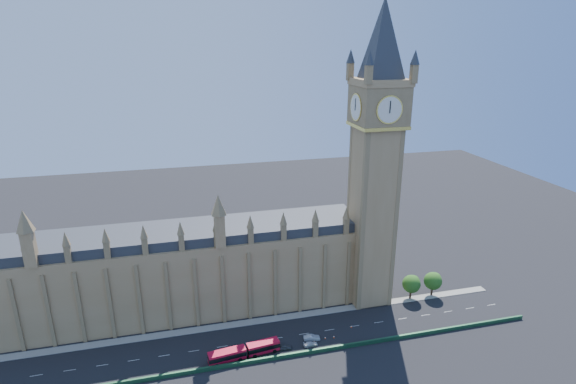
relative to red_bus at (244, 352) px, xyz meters
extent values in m
plane|color=black|center=(6.59, 5.96, -1.77)|extent=(400.00, 400.00, 0.00)
cube|color=#9A784A|center=(-18.41, 27.96, 10.73)|extent=(120.00, 20.00, 25.00)
cube|color=#2D3035|center=(-18.41, 27.96, 24.73)|extent=(120.00, 18.00, 3.00)
cube|color=#9A784A|center=(44.59, 19.96, 27.23)|extent=(12.00, 12.00, 58.00)
cube|color=olive|center=(44.59, 19.96, 62.23)|extent=(14.00, 14.00, 12.00)
cylinder|color=silver|center=(44.59, 12.81, 62.23)|extent=(7.20, 0.30, 7.20)
cube|color=#9A784A|center=(44.59, 19.96, 69.23)|extent=(14.50, 14.50, 2.00)
cube|color=#1E4C2D|center=(6.59, -3.04, -1.17)|extent=(160.00, 0.60, 1.20)
cube|color=gray|center=(6.59, 15.46, -1.69)|extent=(160.00, 3.00, 0.16)
cylinder|color=#382619|center=(58.59, 15.96, 0.23)|extent=(0.70, 0.70, 4.00)
sphere|color=#1D4612|center=(58.59, 15.96, 3.73)|extent=(6.00, 6.00, 6.00)
sphere|color=#1D4612|center=(59.39, 16.26, 4.33)|extent=(4.38, 4.38, 4.38)
cylinder|color=#382619|center=(66.59, 15.96, 0.23)|extent=(0.70, 0.70, 4.00)
sphere|color=#1D4612|center=(66.59, 15.96, 3.73)|extent=(6.00, 6.00, 6.00)
sphere|color=#1D4612|center=(67.39, 16.26, 4.33)|extent=(4.38, 4.38, 4.38)
cube|color=red|center=(-4.76, -0.59, -0.09)|extent=(10.33, 4.01, 3.35)
cube|color=red|center=(5.34, 0.66, -0.09)|extent=(9.22, 3.87, 3.35)
cube|color=black|center=(-4.76, -0.59, 0.31)|extent=(10.38, 4.06, 1.27)
cube|color=black|center=(5.34, 0.66, 0.31)|extent=(9.27, 3.93, 1.27)
cylinder|color=black|center=(0.01, 0.00, -0.26)|extent=(1.19, 2.77, 2.68)
cylinder|color=black|center=(-7.78, -2.37, -1.21)|extent=(1.15, 0.47, 1.12)
cylinder|color=black|center=(-8.12, 0.40, -1.21)|extent=(1.15, 0.47, 1.12)
cylinder|color=black|center=(-1.39, -1.58, -1.21)|extent=(1.15, 0.47, 1.12)
cylinder|color=black|center=(-1.73, 1.19, -1.21)|extent=(1.15, 0.47, 1.12)
cylinder|color=black|center=(2.67, -1.08, -1.21)|extent=(1.15, 0.47, 1.12)
cylinder|color=black|center=(2.33, 1.70, -1.21)|extent=(1.15, 0.47, 1.12)
cylinder|color=black|center=(8.35, -0.38, -1.21)|extent=(1.15, 0.47, 1.12)
cylinder|color=black|center=(8.01, 2.40, -1.21)|extent=(1.15, 0.47, 1.12)
imported|color=#414449|center=(11.47, 0.56, -1.11)|extent=(3.95, 1.87, 1.30)
imported|color=#AEB0B6|center=(20.06, 2.68, -0.99)|extent=(4.91, 2.27, 1.56)
imported|color=silver|center=(18.94, 0.25, -1.18)|extent=(4.10, 1.79, 1.17)
cube|color=black|center=(33.38, 5.50, -1.75)|extent=(0.43, 0.43, 0.04)
cone|color=#FF420D|center=(33.38, 5.50, -1.44)|extent=(0.47, 0.47, 0.66)
cylinder|color=white|center=(33.38, 5.50, -1.35)|extent=(0.32, 0.32, 0.11)
cube|color=black|center=(23.98, 2.24, -1.75)|extent=(0.41, 0.41, 0.04)
cone|color=#FA430D|center=(23.98, 2.24, -1.46)|extent=(0.45, 0.45, 0.62)
cylinder|color=white|center=(23.98, 2.24, -1.37)|extent=(0.30, 0.30, 0.11)
cube|color=black|center=(20.59, 2.07, -1.74)|extent=(0.55, 0.55, 0.05)
cone|color=#FF4A0D|center=(20.59, 2.07, -1.37)|extent=(0.61, 0.61, 0.79)
cylinder|color=white|center=(20.59, 2.07, -1.26)|extent=(0.39, 0.39, 0.14)
cube|color=black|center=(26.59, 2.05, -1.75)|extent=(0.45, 0.45, 0.04)
cone|color=#F4460C|center=(26.59, 2.05, -1.42)|extent=(0.49, 0.49, 0.70)
cylinder|color=white|center=(26.59, 2.05, -1.31)|extent=(0.34, 0.34, 0.12)
camera|label=1|loc=(-13.14, -101.95, 80.06)|focal=28.00mm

